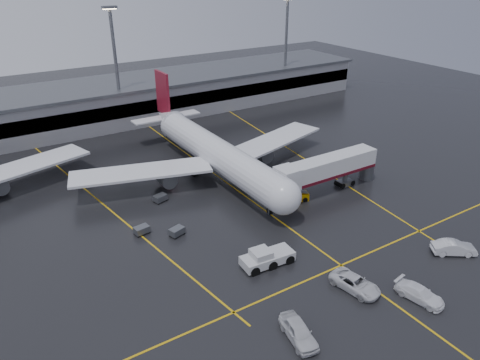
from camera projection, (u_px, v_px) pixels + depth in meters
ground at (244, 195)px, 72.94m from camera, size 220.00×220.00×0.00m
apron_line_centre at (244, 195)px, 72.94m from camera, size 0.25×90.00×0.02m
apron_line_stop at (341, 265)px, 56.22m from camera, size 60.00×0.25×0.02m
apron_line_left at (100, 202)px, 70.88m from camera, size 9.99×69.35×0.02m
apron_line_right at (294, 152)px, 89.22m from camera, size 7.57×69.64×0.02m
terminal at (133, 99)px, 107.48m from camera, size 122.00×19.00×8.60m
light_mast_mid at (116, 61)px, 96.13m from camera, size 3.00×1.20×25.45m
light_mast_right at (286, 42)px, 117.85m from camera, size 3.00×1.20×25.45m
main_airliner at (213, 151)px, 78.48m from camera, size 48.80×45.60×14.10m
jet_bridge at (328, 169)px, 72.40m from camera, size 19.90×3.40×6.05m
pushback_tractor at (266, 258)px, 56.00m from camera, size 6.80×3.27×2.37m
belt_loader at (295, 197)px, 71.14m from camera, size 4.28×2.92×2.50m
service_van_a at (355, 283)px, 51.80m from camera, size 3.68×6.31×1.65m
service_van_b at (420, 294)px, 50.27m from camera, size 3.18×5.78×1.59m
service_van_c at (454, 248)px, 58.08m from camera, size 5.58×4.64×1.80m
service_van_d at (299, 332)px, 44.98m from camera, size 3.20×5.78×1.86m
baggage_cart_a at (177, 231)px, 62.10m from camera, size 2.30×1.83×1.12m
baggage_cart_b at (142, 230)px, 62.44m from camera, size 2.16×1.57×1.12m
baggage_cart_c at (160, 198)px, 70.77m from camera, size 2.27×1.79×1.12m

